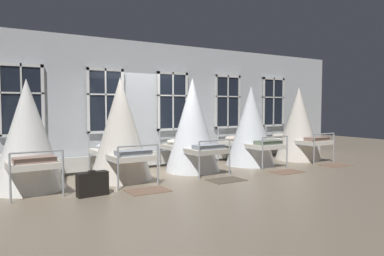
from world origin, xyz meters
TOP-DOWN VIEW (x-y plane):
  - ground at (0.00, 0.00)m, footprint 26.95×26.95m
  - back_wall_with_windows at (0.00, 1.16)m, footprint 14.48×0.10m
  - window_bank at (0.00, 1.04)m, footprint 10.43×0.10m
  - cot_second at (-2.89, -0.02)m, footprint 1.38×1.95m
  - cot_third at (-0.99, -0.06)m, footprint 1.38×1.94m
  - cot_fourth at (0.93, 0.01)m, footprint 1.38×1.95m
  - cot_fifth at (2.85, -0.00)m, footprint 1.38×1.94m
  - cot_sixth at (4.76, -0.02)m, footprint 1.38×1.95m
  - rug_third at (-0.95, -1.38)m, footprint 0.81×0.58m
  - rug_fourth at (0.95, -1.38)m, footprint 0.81×0.57m
  - rug_fifth at (2.85, -1.38)m, footprint 0.82×0.59m
  - rug_sixth at (4.74, -1.38)m, footprint 0.82×0.60m
  - suitcase_dark at (-1.98, -1.18)m, footprint 0.57×0.25m

SIDE VIEW (x-z plane):
  - ground at x=0.00m, z-range 0.00..0.00m
  - rug_third at x=-0.95m, z-range 0.00..0.01m
  - rug_fourth at x=0.95m, z-range 0.00..0.01m
  - rug_fifth at x=2.85m, z-range 0.00..0.01m
  - rug_sixth at x=4.74m, z-range 0.00..0.01m
  - suitcase_dark at x=-1.98m, z-range -0.01..0.46m
  - window_bank at x=0.00m, z-range -0.30..2.20m
  - cot_second at x=-2.89m, z-range -0.03..2.15m
  - cot_fifth at x=2.85m, z-range -0.03..2.17m
  - cot_sixth at x=4.76m, z-range -0.03..2.20m
  - cot_third at x=-0.99m, z-range -0.03..2.25m
  - cot_fourth at x=0.93m, z-range -0.03..2.30m
  - back_wall_with_windows at x=0.00m, z-range 0.00..3.32m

